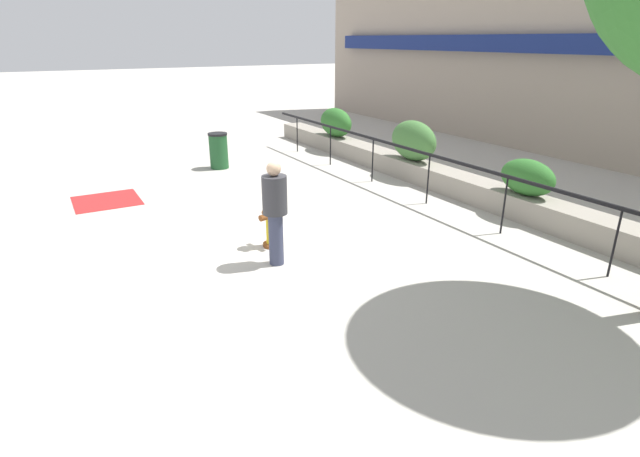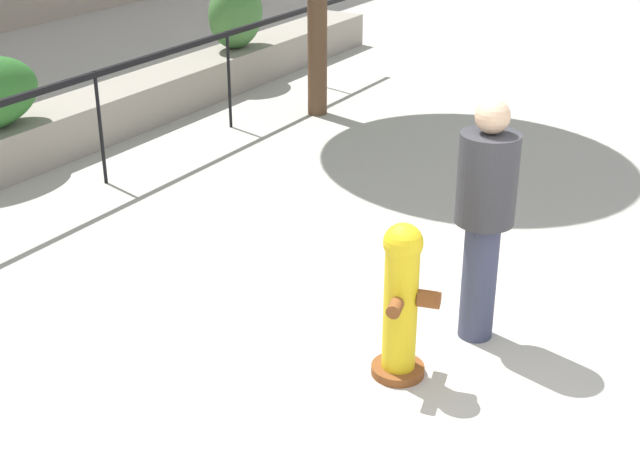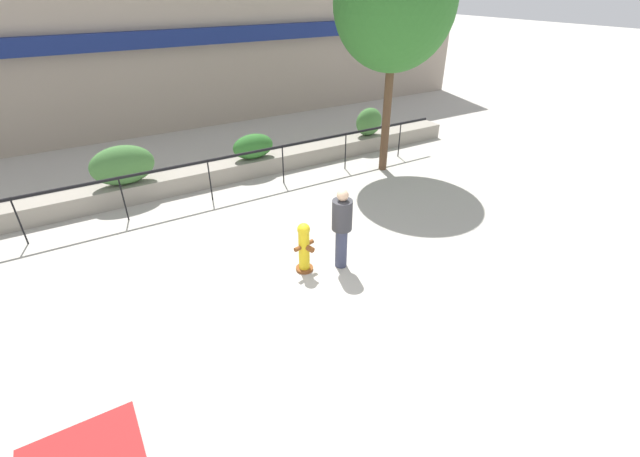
# 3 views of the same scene
# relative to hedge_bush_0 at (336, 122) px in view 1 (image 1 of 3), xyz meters

# --- Properties ---
(ground_plane) EXTENTS (120.00, 120.00, 0.00)m
(ground_plane) POSITION_rel_hedge_bush_0_xyz_m (5.81, -6.00, -0.96)
(ground_plane) COLOR #B2ADA3
(planter_wall_low) EXTENTS (18.00, 0.70, 0.50)m
(planter_wall_low) POSITION_rel_hedge_bush_0_xyz_m (5.81, 0.00, -0.71)
(planter_wall_low) COLOR gray
(planter_wall_low) RESTS_ON ground
(fence_railing_segment) EXTENTS (15.00, 0.05, 1.15)m
(fence_railing_segment) POSITION_rel_hedge_bush_0_xyz_m (5.81, -1.10, 0.06)
(fence_railing_segment) COLOR black
(fence_railing_segment) RESTS_ON ground
(hedge_bush_0) EXTENTS (1.56, 0.70, 0.91)m
(hedge_bush_0) POSITION_rel_hedge_bush_0_xyz_m (0.00, 0.00, 0.00)
(hedge_bush_0) COLOR #2D6B28
(hedge_bush_0) RESTS_ON planter_wall_low
(hedge_bush_1) EXTENTS (1.59, 0.70, 1.03)m
(hedge_bush_1) POSITION_rel_hedge_bush_0_xyz_m (3.91, 0.00, 0.06)
(hedge_bush_1) COLOR #427538
(hedge_bush_1) RESTS_ON planter_wall_low
(hedge_bush_2) EXTENTS (1.25, 0.62, 0.73)m
(hedge_bush_2) POSITION_rel_hedge_bush_0_xyz_m (7.53, 0.00, -0.09)
(hedge_bush_2) COLOR #2D6B28
(hedge_bush_2) RESTS_ON planter_wall_low
(fire_hydrant) EXTENTS (0.48, 0.47, 1.08)m
(fire_hydrant) POSITION_rel_hedge_bush_0_xyz_m (6.37, -5.18, -0.40)
(fire_hydrant) COLOR brown
(fire_hydrant) RESTS_ON ground
(pedestrian) EXTENTS (0.51, 0.51, 1.73)m
(pedestrian) POSITION_rel_hedge_bush_0_xyz_m (7.09, -5.42, 0.03)
(pedestrian) COLOR #383D56
(pedestrian) RESTS_ON ground
(tactile_warning_pad) EXTENTS (1.42, 1.42, 0.01)m
(tactile_warning_pad) POSITION_rel_hedge_bush_0_xyz_m (2.04, -7.40, -0.95)
(tactile_warning_pad) COLOR #B22323
(tactile_warning_pad) RESTS_ON ground
(trash_bin) EXTENTS (0.55, 0.55, 1.01)m
(trash_bin) POSITION_rel_hedge_bush_0_xyz_m (0.30, -4.10, -0.45)
(trash_bin) COLOR #1E5128
(trash_bin) RESTS_ON ground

